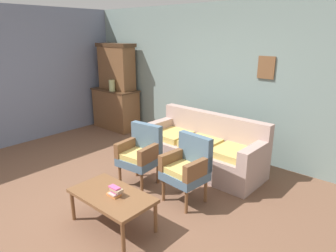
# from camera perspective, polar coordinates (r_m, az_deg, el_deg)

# --- Properties ---
(ground_plane) EXTENTS (7.68, 7.68, 0.00)m
(ground_plane) POSITION_cam_1_polar(r_m,az_deg,el_deg) (4.19, -11.26, -14.41)
(ground_plane) COLOR brown
(wall_back_with_decor) EXTENTS (6.40, 0.09, 2.70)m
(wall_back_with_decor) POSITION_cam_1_polar(r_m,az_deg,el_deg) (5.61, 9.66, 8.62)
(wall_back_with_decor) COLOR gray
(wall_back_with_decor) RESTS_ON ground
(side_cabinet) EXTENTS (1.16, 0.55, 0.93)m
(side_cabinet) POSITION_cam_1_polar(r_m,az_deg,el_deg) (7.17, -9.94, 3.28)
(side_cabinet) COLOR brown
(side_cabinet) RESTS_ON ground
(cabinet_upper_hutch) EXTENTS (0.99, 0.38, 1.03)m
(cabinet_upper_hutch) POSITION_cam_1_polar(r_m,az_deg,el_deg) (7.04, -9.85, 11.19)
(cabinet_upper_hutch) COLOR brown
(cabinet_upper_hutch) RESTS_ON side_cabinet
(vase_on_cabinet) EXTENTS (0.14, 0.14, 0.25)m
(vase_on_cabinet) POSITION_cam_1_polar(r_m,az_deg,el_deg) (6.85, -10.66, 7.63)
(vase_on_cabinet) COLOR #AFBA7B
(vase_on_cabinet) RESTS_ON side_cabinet
(floral_couch) EXTENTS (2.04, 0.84, 0.90)m
(floral_couch) POSITION_cam_1_polar(r_m,az_deg,el_deg) (5.00, 6.76, -4.55)
(floral_couch) COLOR tan
(floral_couch) RESTS_ON ground
(armchair_row_middle) EXTENTS (0.57, 0.54, 0.90)m
(armchair_row_middle) POSITION_cam_1_polar(r_m,az_deg,el_deg) (4.43, -5.27, -5.02)
(armchair_row_middle) COLOR slate
(armchair_row_middle) RESTS_ON ground
(armchair_near_couch_end) EXTENTS (0.56, 0.53, 0.90)m
(armchair_near_couch_end) POSITION_cam_1_polar(r_m,az_deg,el_deg) (3.98, 3.71, -7.68)
(armchair_near_couch_end) COLOR slate
(armchair_near_couch_end) RESTS_ON ground
(coffee_table) EXTENTS (1.00, 0.56, 0.42)m
(coffee_table) POSITION_cam_1_polar(r_m,az_deg,el_deg) (3.58, -10.67, -13.27)
(coffee_table) COLOR brown
(coffee_table) RESTS_ON ground
(book_stack_on_table) EXTENTS (0.18, 0.12, 0.11)m
(book_stack_on_table) POSITION_cam_1_polar(r_m,az_deg,el_deg) (3.50, -10.10, -12.24)
(book_stack_on_table) COLOR #E18A45
(book_stack_on_table) RESTS_ON coffee_table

